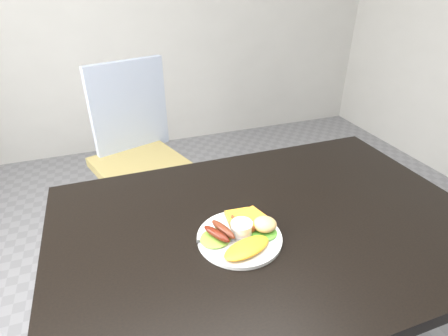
{
  "coord_description": "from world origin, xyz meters",
  "views": [
    {
      "loc": [
        -0.39,
        -0.69,
        1.37
      ],
      "look_at": [
        -0.11,
        0.08,
        0.9
      ],
      "focal_mm": 28.0,
      "sensor_mm": 36.0,
      "label": 1
    }
  ],
  "objects_px": {
    "dining_table": "(269,226)",
    "dining_chair": "(140,165)",
    "person": "(169,153)",
    "plate": "(239,238)"
  },
  "relations": [
    {
      "from": "dining_table",
      "to": "dining_chair",
      "type": "height_order",
      "value": "dining_table"
    },
    {
      "from": "dining_chair",
      "to": "person",
      "type": "distance_m",
      "value": 0.43
    },
    {
      "from": "dining_chair",
      "to": "person",
      "type": "height_order",
      "value": "person"
    },
    {
      "from": "person",
      "to": "plate",
      "type": "relative_size",
      "value": 6.05
    },
    {
      "from": "dining_chair",
      "to": "person",
      "type": "xyz_separation_m",
      "value": [
        0.1,
        -0.35,
        0.22
      ]
    },
    {
      "from": "person",
      "to": "plate",
      "type": "xyz_separation_m",
      "value": [
        0.04,
        -0.7,
        0.08
      ]
    },
    {
      "from": "dining_chair",
      "to": "person",
      "type": "relative_size",
      "value": 0.32
    },
    {
      "from": "person",
      "to": "dining_chair",
      "type": "bearing_deg",
      "value": -91.01
    },
    {
      "from": "person",
      "to": "plate",
      "type": "height_order",
      "value": "person"
    },
    {
      "from": "dining_chair",
      "to": "plate",
      "type": "relative_size",
      "value": 1.93
    }
  ]
}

